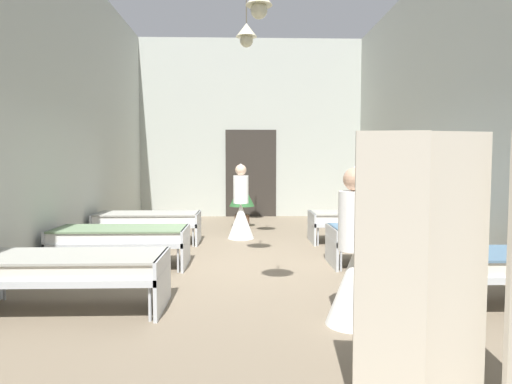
# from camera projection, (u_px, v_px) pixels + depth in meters

# --- Properties ---
(ground_plane) EXTENTS (6.69, 12.67, 0.10)m
(ground_plane) POSITION_uv_depth(u_px,v_px,m) (259.00, 269.00, 6.60)
(ground_plane) COLOR #7A6B56
(room_shell) EXTENTS (6.49, 12.27, 4.89)m
(room_shell) POSITION_uv_depth(u_px,v_px,m) (256.00, 107.00, 7.74)
(room_shell) COLOR #B2B7AD
(room_shell) RESTS_ON ground
(bed_left_row_0) EXTENTS (1.90, 0.84, 0.57)m
(bed_left_row_0) POSITION_uv_depth(u_px,v_px,m) (71.00, 268.00, 4.61)
(bed_left_row_0) COLOR #B7BCC1
(bed_left_row_0) RESTS_ON ground
(bed_right_row_0) EXTENTS (1.90, 0.84, 0.57)m
(bed_right_row_0) POSITION_uv_depth(u_px,v_px,m) (456.00, 265.00, 4.73)
(bed_right_row_0) COLOR #B7BCC1
(bed_right_row_0) RESTS_ON ground
(bed_left_row_1) EXTENTS (1.90, 0.84, 0.57)m
(bed_left_row_1) POSITION_uv_depth(u_px,v_px,m) (121.00, 237.00, 6.50)
(bed_left_row_1) COLOR #B7BCC1
(bed_left_row_1) RESTS_ON ground
(bed_right_row_1) EXTENTS (1.90, 0.84, 0.57)m
(bed_right_row_1) POSITION_uv_depth(u_px,v_px,m) (395.00, 235.00, 6.63)
(bed_right_row_1) COLOR #B7BCC1
(bed_right_row_1) RESTS_ON ground
(bed_left_row_2) EXTENTS (1.90, 0.84, 0.57)m
(bed_left_row_2) POSITION_uv_depth(u_px,v_px,m) (148.00, 220.00, 8.40)
(bed_left_row_2) COLOR #B7BCC1
(bed_left_row_2) RESTS_ON ground
(bed_right_row_2) EXTENTS (1.90, 0.84, 0.57)m
(bed_right_row_2) POSITION_uv_depth(u_px,v_px,m) (361.00, 219.00, 8.52)
(bed_right_row_2) COLOR #B7BCC1
(bed_right_row_2) RESTS_ON ground
(nurse_near_aisle) EXTENTS (0.52, 0.52, 1.49)m
(nurse_near_aisle) POSITION_uv_depth(u_px,v_px,m) (241.00, 212.00, 8.92)
(nurse_near_aisle) COLOR white
(nurse_near_aisle) RESTS_ON ground
(nurse_mid_aisle) EXTENTS (0.52, 0.52, 1.49)m
(nurse_mid_aisle) POSITION_uv_depth(u_px,v_px,m) (354.00, 268.00, 4.19)
(nurse_mid_aisle) COLOR white
(nurse_mid_aisle) RESTS_ON ground
(potted_plant) EXTENTS (0.59, 0.59, 1.07)m
(potted_plant) POSITION_uv_depth(u_px,v_px,m) (242.00, 198.00, 10.49)
(potted_plant) COLOR brown
(potted_plant) RESTS_ON ground
(privacy_screen) EXTENTS (1.24, 0.22, 1.70)m
(privacy_screen) POSITION_uv_depth(u_px,v_px,m) (459.00, 274.00, 2.69)
(privacy_screen) COLOR #BCB29E
(privacy_screen) RESTS_ON ground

